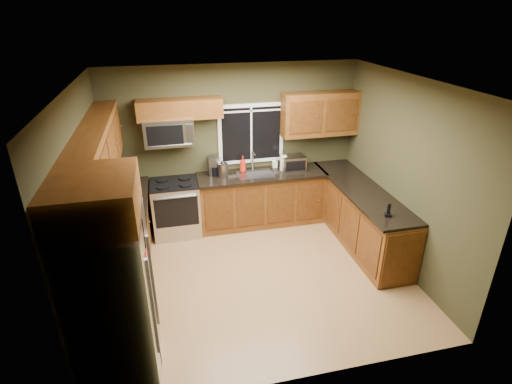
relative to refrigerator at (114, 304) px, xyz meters
name	(u,v)px	position (x,y,z in m)	size (l,w,h in m)	color
floor	(258,275)	(1.74, 1.30, -0.90)	(4.20, 4.20, 0.00)	olive
ceiling	(259,83)	(1.74, 1.30, 1.80)	(4.20, 4.20, 0.00)	white
back_wall	(234,146)	(1.74, 3.10, 0.45)	(4.20, 4.20, 0.00)	#33321C
front_wall	(305,272)	(1.74, -0.50, 0.45)	(4.20, 4.20, 0.00)	#33321C
left_wall	(86,206)	(-0.36, 1.30, 0.45)	(3.60, 3.60, 0.00)	#33321C
right_wall	(404,175)	(3.84, 1.30, 0.45)	(3.60, 3.60, 0.00)	#33321C
window	(251,134)	(2.04, 3.08, 0.65)	(1.12, 0.03, 1.02)	white
base_cabinets_left	(125,246)	(-0.06, 1.78, -0.45)	(0.60, 2.65, 0.90)	brown
countertop_left	(123,217)	(-0.04, 1.78, 0.02)	(0.65, 2.65, 0.04)	black
base_cabinets_back	(261,199)	(2.15, 2.80, -0.45)	(2.17, 0.60, 0.90)	brown
countertop_back	(262,175)	(2.15, 2.78, 0.02)	(2.17, 0.65, 0.04)	black
base_cabinets_peninsula	(360,216)	(3.54, 1.84, -0.45)	(0.60, 2.52, 0.90)	brown
countertop_peninsula	(361,189)	(3.51, 1.85, 0.02)	(0.65, 2.50, 0.04)	black
upper_cabinets_left	(98,152)	(-0.20, 1.78, 0.96)	(0.33, 2.65, 0.72)	brown
upper_cabinets_back_left	(180,109)	(0.89, 2.94, 1.17)	(1.30, 0.33, 0.30)	brown
upper_cabinets_back_right	(320,114)	(3.19, 2.94, 0.96)	(1.30, 0.33, 0.72)	brown
upper_cabinet_over_fridge	(94,199)	(0.00, 0.00, 1.13)	(0.72, 0.90, 0.38)	brown
refrigerator	(114,304)	(0.00, 0.00, 0.00)	(0.74, 0.90, 1.80)	#B7B7BC
range	(176,208)	(0.69, 2.77, -0.43)	(0.76, 0.69, 0.94)	#B7B7BC
microwave	(169,132)	(0.69, 2.91, 0.83)	(0.76, 0.41, 0.42)	#B7B7BC
sink	(255,173)	(2.04, 2.79, 0.05)	(0.60, 0.42, 0.36)	slate
toaster_oven	(293,163)	(2.71, 2.83, 0.17)	(0.41, 0.32, 0.25)	#B7B7BC
coffee_maker	(214,166)	(1.37, 2.94, 0.18)	(0.19, 0.25, 0.30)	slate
kettle	(223,169)	(1.50, 2.79, 0.17)	(0.21, 0.21, 0.29)	#B7B7BC
paper_towel_roll	(283,163)	(2.55, 2.85, 0.17)	(0.14, 0.14, 0.29)	white
soap_bottle_a	(243,164)	(1.86, 2.93, 0.18)	(0.10, 0.11, 0.27)	red
soap_bottle_b	(275,163)	(2.44, 3.00, 0.12)	(0.08, 0.08, 0.17)	white
cordless_phone	(388,212)	(3.44, 0.94, 0.10)	(0.11, 0.11, 0.19)	black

